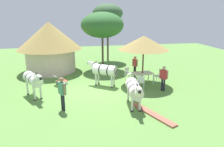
{
  "coord_description": "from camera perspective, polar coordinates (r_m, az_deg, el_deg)",
  "views": [
    {
      "loc": [
        -1.22,
        -12.2,
        4.69
      ],
      "look_at": [
        1.19,
        0.36,
        1.0
      ],
      "focal_mm": 34.41,
      "sensor_mm": 36.0,
      "label": 1
    }
  ],
  "objects": [
    {
      "name": "patio_chair_west_end",
      "position": [
        15.08,
        12.43,
        -0.35
      ],
      "size": [
        0.43,
        0.45,
        0.9
      ],
      "rotation": [
        0.0,
        0.0,
        -4.69
      ],
      "color": "white",
      "rests_on": "ground_plane"
    },
    {
      "name": "zebra_nearest_camera",
      "position": [
        10.89,
        5.91,
        -4.12
      ],
      "size": [
        0.84,
        2.37,
        1.48
      ],
      "rotation": [
        0.0,
        0.0,
        3.03
      ],
      "color": "silver",
      "rests_on": "ground_plane"
    },
    {
      "name": "patio_dining_table",
      "position": [
        14.58,
        8.09,
        -0.13
      ],
      "size": [
        1.44,
        1.0,
        0.74
      ],
      "rotation": [
        0.0,
        0.0,
        0.08
      ],
      "color": "silver",
      "rests_on": "ground_plane"
    },
    {
      "name": "zebra_toward_hut",
      "position": [
        12.8,
        -20.22,
        -1.53
      ],
      "size": [
        1.3,
        1.97,
        1.58
      ],
      "rotation": [
        0.0,
        0.0,
        3.64
      ],
      "color": "silver",
      "rests_on": "ground_plane"
    },
    {
      "name": "acacia_tree_left_background",
      "position": [
        21.14,
        -1.17,
        15.74
      ],
      "size": [
        2.88,
        2.88,
        5.44
      ],
      "color": "brown",
      "rests_on": "ground_plane"
    },
    {
      "name": "acacia_tree_behind_hut",
      "position": [
        17.83,
        -2.59,
        12.75
      ],
      "size": [
        3.47,
        3.47,
        4.7
      ],
      "color": "brown",
      "rests_on": "ground_plane"
    },
    {
      "name": "patio_chair_near_lawn",
      "position": [
        15.28,
        4.25,
        0.22
      ],
      "size": [
        0.61,
        0.6,
        0.9
      ],
      "rotation": [
        0.0,
        0.0,
        -2.48
      ],
      "color": "white",
      "rests_on": "ground_plane"
    },
    {
      "name": "guest_behind_table",
      "position": [
        13.35,
        13.55,
        -0.71
      ],
      "size": [
        0.43,
        0.44,
        1.55
      ],
      "rotation": [
        0.0,
        0.0,
        2.35
      ],
      "color": "black",
      "rests_on": "ground_plane"
    },
    {
      "name": "shade_umbrella",
      "position": [
        14.14,
        8.43,
        8.09
      ],
      "size": [
        3.3,
        3.3,
        3.21
      ],
      "color": "brown",
      "rests_on": "ground_plane"
    },
    {
      "name": "guest_beside_umbrella",
      "position": [
        16.04,
        6.12,
        2.5
      ],
      "size": [
        0.31,
        0.54,
        1.57
      ],
      "rotation": [
        0.0,
        0.0,
        5.02
      ],
      "color": "black",
      "rests_on": "ground_plane"
    },
    {
      "name": "ground_plane",
      "position": [
        13.13,
        -4.84,
        -4.89
      ],
      "size": [
        36.0,
        36.0,
        0.0
      ],
      "primitive_type": "plane",
      "color": "#5C8A3F"
    },
    {
      "name": "zebra_by_umbrella",
      "position": [
        13.91,
        -2.12,
        0.9
      ],
      "size": [
        1.88,
        1.5,
        1.59
      ],
      "rotation": [
        0.0,
        0.0,
        0.95
      ],
      "color": "silver",
      "rests_on": "ground_plane"
    },
    {
      "name": "standing_watcher",
      "position": [
        10.66,
        -13.11,
        -4.48
      ],
      "size": [
        0.4,
        0.55,
        1.7
      ],
      "rotation": [
        0.0,
        0.0,
        -1.08
      ],
      "color": "black",
      "rests_on": "ground_plane"
    },
    {
      "name": "thatched_hut",
      "position": [
        17.83,
        -16.21,
        7.5
      ],
      "size": [
        4.98,
        4.98,
        3.95
      ],
      "rotation": [
        0.0,
        0.0,
        5.26
      ],
      "color": "beige",
      "rests_on": "ground_plane"
    },
    {
      "name": "striped_lounge_chair",
      "position": [
        14.74,
        -13.48,
        -1.86
      ],
      "size": [
        0.94,
        0.83,
        0.67
      ],
      "rotation": [
        0.0,
        0.0,
        5.2
      ],
      "color": "#D74D37",
      "rests_on": "ground_plane"
    },
    {
      "name": "brick_patio_kerb",
      "position": [
        10.51,
        10.63,
        -10.48
      ],
      "size": [
        1.38,
        2.73,
        0.08
      ],
      "primitive_type": "cube",
      "rotation": [
        0.0,
        0.0,
        1.95
      ],
      "color": "#A45B46",
      "rests_on": "ground_plane"
    },
    {
      "name": "patio_chair_near_hut",
      "position": [
        13.45,
        7.67,
        -2.11
      ],
      "size": [
        0.57,
        0.56,
        0.9
      ],
      "rotation": [
        0.0,
        0.0,
        -0.4
      ],
      "color": "white",
      "rests_on": "ground_plane"
    }
  ]
}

